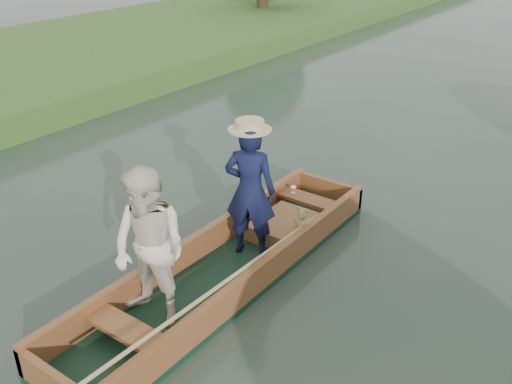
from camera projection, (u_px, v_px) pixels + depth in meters
The scene contains 2 objects.
ground at pixel (227, 279), 7.00m from camera, with size 120.00×120.00×0.00m, color #283D30.
punt at pixel (210, 241), 6.55m from camera, with size 1.12×5.09×1.86m.
Camera 1 is at (3.69, -4.46, 4.10)m, focal length 40.00 mm.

